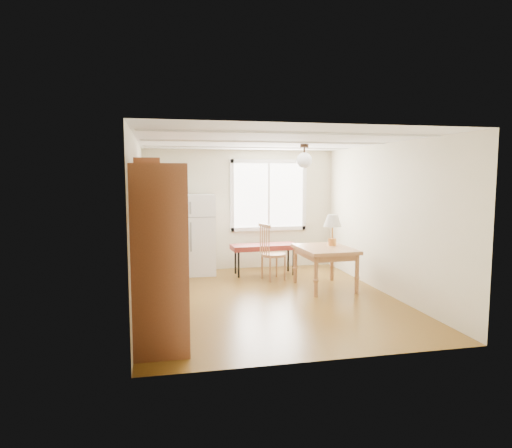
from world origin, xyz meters
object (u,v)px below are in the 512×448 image
object	(u,v)px
bench	(264,248)
dining_table	(325,253)
refrigerator	(198,234)
chair	(269,248)

from	to	relation	value
bench	dining_table	xyz separation A→B (m)	(0.78, -1.30, 0.08)
refrigerator	bench	distance (m)	1.35
refrigerator	dining_table	world-z (taller)	refrigerator
bench	dining_table	size ratio (longest dim) A/B	1.12
bench	chair	distance (m)	0.52
refrigerator	dining_table	bearing A→B (deg)	-36.95
dining_table	chair	size ratio (longest dim) A/B	1.12
bench	dining_table	world-z (taller)	dining_table
dining_table	chair	world-z (taller)	chair
chair	refrigerator	bearing A→B (deg)	131.06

